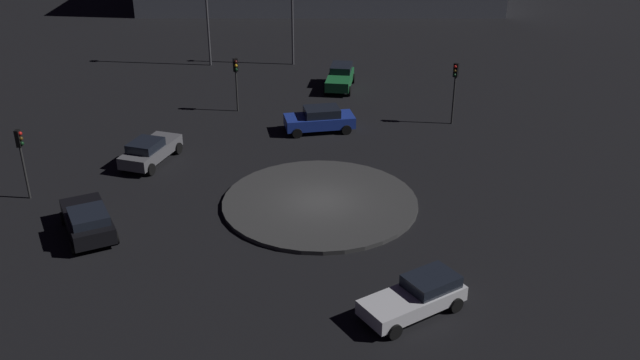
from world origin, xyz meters
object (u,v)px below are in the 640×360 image
object	(u,v)px
traffic_light_east	(21,150)
traffic_light_southwest	(455,81)
traffic_light_south	(236,74)
streetlamp_south	(292,4)
car_blue	(320,119)
car_white	(417,296)
car_green	(340,77)
car_grey	(150,150)
car_black	(88,220)

from	to	relation	value
traffic_light_east	traffic_light_southwest	bearing A→B (deg)	26.85
traffic_light_south	streetlamp_south	bearing A→B (deg)	140.84
car_blue	traffic_light_south	world-z (taller)	traffic_light_south
streetlamp_south	traffic_light_south	bearing A→B (deg)	71.58
streetlamp_south	car_white	bearing A→B (deg)	98.45
car_blue	car_green	distance (m)	8.91
car_green	traffic_light_south	bearing A→B (deg)	-46.71
traffic_light_east	streetlamp_south	xyz separation A→B (m)	(-13.57, -24.11, 2.27)
streetlamp_south	car_green	bearing A→B (deg)	119.66
car_blue	car_green	xyz separation A→B (m)	(-1.76, -8.73, 0.03)
car_green	traffic_light_southwest	size ratio (longest dim) A/B	1.11
car_blue	car_grey	distance (m)	11.00
car_grey	traffic_light_south	distance (m)	9.78
traffic_light_south	streetlamp_south	size ratio (longest dim) A/B	0.45
car_blue	traffic_light_south	distance (m)	7.01
car_black	car_white	distance (m)	15.94
car_white	streetlamp_south	size ratio (longest dim) A/B	0.56
traffic_light_south	car_black	bearing A→B (deg)	-39.54
car_blue	traffic_light_east	bearing A→B (deg)	-158.59
car_blue	car_grey	size ratio (longest dim) A/B	0.98
car_black	car_grey	bearing A→B (deg)	-34.23
traffic_light_east	car_white	bearing A→B (deg)	-24.90
car_green	traffic_light_east	size ratio (longest dim) A/B	1.19
car_blue	traffic_light_southwest	bearing A→B (deg)	-2.32
traffic_light_east	traffic_light_south	size ratio (longest dim) A/B	1.03
traffic_light_southwest	traffic_light_south	distance (m)	14.55
traffic_light_southwest	car_green	bearing A→B (deg)	-99.15
car_black	car_green	bearing A→B (deg)	-55.92
car_black	car_white	size ratio (longest dim) A/B	1.02
traffic_light_south	streetlamp_south	distance (m)	12.04
car_green	traffic_light_south	world-z (taller)	traffic_light_south
car_white	traffic_light_south	distance (m)	24.97
traffic_light_southwest	car_grey	bearing A→B (deg)	-34.10
car_grey	streetlamp_south	size ratio (longest dim) A/B	0.57
car_black	traffic_light_southwest	world-z (taller)	traffic_light_southwest
car_black	car_grey	size ratio (longest dim) A/B	0.99
streetlamp_south	traffic_light_southwest	bearing A→B (deg)	126.98
car_green	car_blue	bearing A→B (deg)	-1.89
car_white	car_blue	size ratio (longest dim) A/B	0.98
car_grey	streetlamp_south	distance (m)	21.77
car_black	streetlamp_south	distance (m)	29.86
car_blue	traffic_light_south	size ratio (longest dim) A/B	1.25
car_black	traffic_light_southwest	distance (m)	24.51
car_green	streetlamp_south	size ratio (longest dim) A/B	0.55
traffic_light_south	traffic_light_southwest	bearing A→B (deg)	58.19
car_black	car_green	world-z (taller)	car_green
car_blue	traffic_light_southwest	xyz separation A→B (m)	(-8.71, -1.03, 2.11)
car_grey	traffic_light_east	distance (m)	7.26
car_white	streetlamp_south	xyz separation A→B (m)	(5.12, -34.47, 4.26)
traffic_light_east	streetlamp_south	bearing A→B (deg)	64.75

